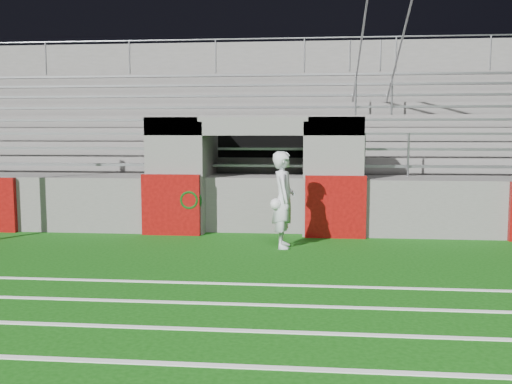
# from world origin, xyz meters

# --- Properties ---
(ground) EXTENTS (90.00, 90.00, 0.00)m
(ground) POSITION_xyz_m (0.00, 0.00, 0.00)
(ground) COLOR #0F470B
(ground) RESTS_ON ground
(stadium_structure) EXTENTS (26.00, 8.48, 5.42)m
(stadium_structure) POSITION_xyz_m (0.00, 7.97, 1.49)
(stadium_structure) COLOR #5B5957
(stadium_structure) RESTS_ON ground
(goalkeeper_with_ball) EXTENTS (0.50, 0.72, 1.90)m
(goalkeeper_with_ball) POSITION_xyz_m (0.74, 1.82, 0.95)
(goalkeeper_with_ball) COLOR silver
(goalkeeper_with_ball) RESTS_ON ground
(hose_coil) EXTENTS (0.55, 0.14, 0.55)m
(hose_coil) POSITION_xyz_m (-1.38, 2.93, 0.78)
(hose_coil) COLOR #0C3F10
(hose_coil) RESTS_ON ground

